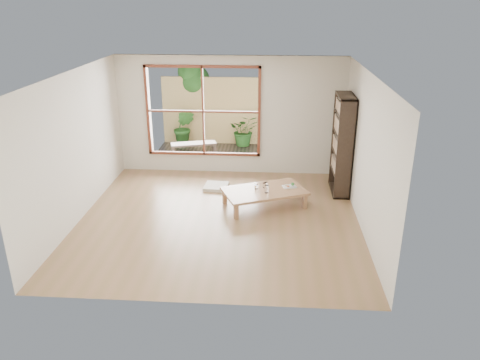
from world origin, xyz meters
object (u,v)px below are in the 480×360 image
at_px(low_table, 264,192).
at_px(bookshelf, 342,145).
at_px(food_tray, 290,186).
at_px(garden_bench, 194,145).

xyz_separation_m(low_table, bookshelf, (1.52, 0.85, 0.70)).
distance_m(low_table, bookshelf, 1.88).
distance_m(food_tray, garden_bench, 3.45).
height_order(low_table, garden_bench, garden_bench).
bearing_deg(bookshelf, low_table, -150.91).
bearing_deg(food_tray, bookshelf, 14.32).
distance_m(low_table, food_tray, 0.53).
bearing_deg(low_table, garden_bench, 100.35).
xyz_separation_m(food_tray, garden_bench, (-2.30, 2.58, -0.04)).
xyz_separation_m(low_table, food_tray, (0.49, 0.19, 0.06)).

